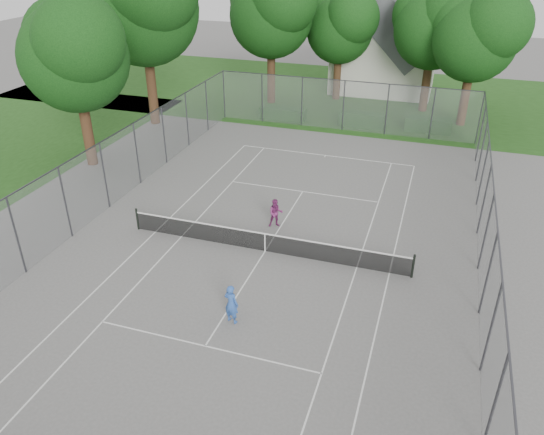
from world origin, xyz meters
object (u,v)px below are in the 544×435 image
(tennis_net, at_px, (265,242))
(house, at_px, (386,40))
(woman_player, at_px, (276,213))
(girl_player, at_px, (231,304))

(tennis_net, relative_size, house, 1.23)
(tennis_net, bearing_deg, woman_player, 95.99)
(tennis_net, bearing_deg, girl_player, -85.45)
(house, height_order, girl_player, house)
(house, bearing_deg, girl_player, -91.41)
(tennis_net, relative_size, girl_player, 8.11)
(house, distance_m, woman_player, 26.46)
(girl_player, bearing_deg, tennis_net, -70.77)
(girl_player, relative_size, woman_player, 1.11)
(house, height_order, woman_player, house)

